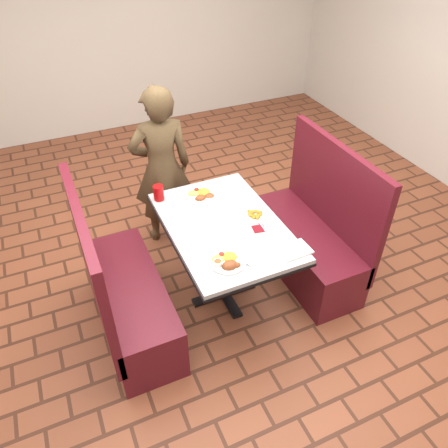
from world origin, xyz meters
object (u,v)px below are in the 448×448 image
(far_dinner_plate, at_px, (201,194))
(red_tumbler, at_px, (159,193))
(dining_table, at_px, (224,234))
(plantain_plate, at_px, (254,215))
(booth_bench_left, at_px, (125,297))
(near_dinner_plate, at_px, (227,260))
(booth_bench_right, at_px, (310,239))
(diner_person, at_px, (162,168))

(far_dinner_plate, height_order, red_tumbler, red_tumbler)
(dining_table, bearing_deg, red_tumbler, 124.05)
(plantain_plate, bearing_deg, red_tumbler, 139.37)
(booth_bench_left, relative_size, plantain_plate, 6.17)
(near_dinner_plate, bearing_deg, booth_bench_right, 22.32)
(red_tumbler, bearing_deg, booth_bench_left, -132.82)
(booth_bench_right, distance_m, plantain_plate, 0.70)
(red_tumbler, bearing_deg, diner_person, 70.12)
(far_dinner_plate, bearing_deg, booth_bench_right, -26.12)
(near_dinner_plate, distance_m, plantain_plate, 0.55)
(far_dinner_plate, height_order, plantain_plate, far_dinner_plate)
(booth_bench_right, bearing_deg, plantain_plate, -179.70)
(red_tumbler, bearing_deg, near_dinner_plate, -78.11)
(dining_table, distance_m, red_tumbler, 0.62)
(booth_bench_left, height_order, plantain_plate, booth_bench_left)
(plantain_plate, bearing_deg, diner_person, 113.67)
(near_dinner_plate, relative_size, plantain_plate, 1.26)
(booth_bench_right, xyz_separation_m, far_dinner_plate, (-0.82, 0.40, 0.44))
(diner_person, relative_size, red_tumbler, 12.19)
(dining_table, relative_size, booth_bench_right, 1.01)
(plantain_plate, bearing_deg, near_dinner_plate, -135.78)
(dining_table, relative_size, plantain_plate, 6.23)
(dining_table, height_order, far_dinner_plate, far_dinner_plate)
(diner_person, xyz_separation_m, plantain_plate, (0.42, -0.96, 0.02))
(far_dinner_plate, bearing_deg, diner_person, 105.65)
(dining_table, distance_m, far_dinner_plate, 0.42)
(dining_table, relative_size, red_tumbler, 9.93)
(dining_table, xyz_separation_m, near_dinner_plate, (-0.15, -0.39, 0.12))
(booth_bench_right, height_order, plantain_plate, booth_bench_right)
(booth_bench_right, relative_size, red_tumbler, 9.83)
(booth_bench_left, height_order, red_tumbler, booth_bench_left)
(diner_person, distance_m, red_tumbler, 0.49)
(booth_bench_left, xyz_separation_m, red_tumbler, (0.46, 0.50, 0.48))
(far_dinner_plate, bearing_deg, booth_bench_left, -152.90)
(booth_bench_left, bearing_deg, dining_table, 0.00)
(booth_bench_left, distance_m, near_dinner_plate, 0.88)
(booth_bench_left, bearing_deg, near_dinner_plate, -30.97)
(plantain_plate, xyz_separation_m, red_tumbler, (-0.58, 0.50, 0.05))
(red_tumbler, bearing_deg, far_dinner_plate, -17.10)
(near_dinner_plate, relative_size, red_tumbler, 2.00)
(booth_bench_left, xyz_separation_m, far_dinner_plate, (0.78, 0.40, 0.44))
(near_dinner_plate, xyz_separation_m, plantain_plate, (0.40, 0.39, -0.01))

